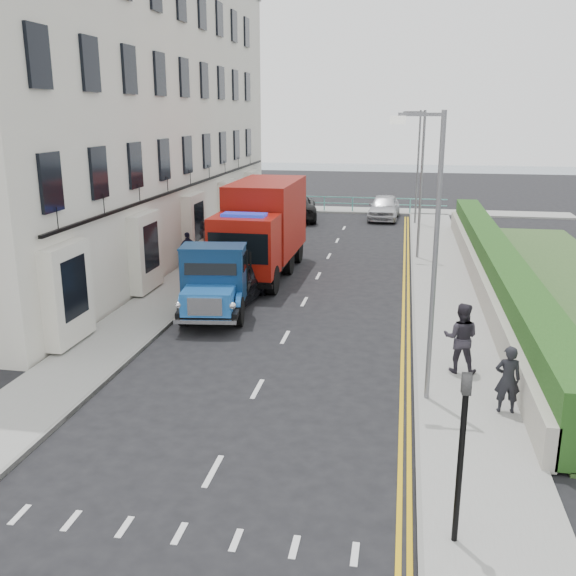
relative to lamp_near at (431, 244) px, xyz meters
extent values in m
plane|color=black|center=(-4.18, 2.00, -4.00)|extent=(120.00, 120.00, 0.00)
cube|color=gray|center=(-9.38, 11.00, -3.94)|extent=(2.40, 38.00, 0.12)
cube|color=gray|center=(1.12, 11.00, -3.94)|extent=(2.60, 38.00, 0.12)
cube|color=gray|center=(-4.18, 31.00, -3.94)|extent=(30.00, 2.50, 0.12)
plane|color=slate|center=(-4.18, 62.00, -4.00)|extent=(120.00, 120.00, 0.00)
cube|color=silver|center=(-13.68, 15.00, 3.00)|extent=(6.00, 30.00, 14.00)
cube|color=black|center=(-10.53, 15.00, -0.40)|extent=(0.12, 28.00, 0.10)
cube|color=#B2AD9E|center=(2.42, 11.00, -3.45)|extent=(0.30, 28.00, 1.00)
cube|color=#194014|center=(3.12, 11.00, -3.05)|extent=(1.20, 28.00, 1.70)
cube|color=#59B2A5|center=(-4.18, 30.20, -2.92)|extent=(13.00, 0.08, 0.06)
cube|color=#59B2A5|center=(-4.18, 30.20, -3.35)|extent=(13.00, 0.06, 0.05)
cylinder|color=slate|center=(0.12, 0.00, -0.50)|extent=(0.12, 0.12, 7.00)
cube|color=slate|center=(-0.38, 0.00, 2.90)|extent=(1.00, 0.08, 0.08)
cube|color=beige|center=(-0.88, 0.00, 2.78)|extent=(0.35, 0.18, 0.18)
cylinder|color=slate|center=(0.12, 16.00, -0.50)|extent=(0.12, 0.12, 7.00)
cube|color=slate|center=(-0.38, 16.00, 2.90)|extent=(1.00, 0.08, 0.08)
cube|color=beige|center=(-0.88, 16.00, 2.78)|extent=(0.35, 0.18, 0.18)
cylinder|color=slate|center=(0.12, 26.00, -0.50)|extent=(0.12, 0.12, 7.00)
cube|color=slate|center=(-0.38, 26.00, 2.90)|extent=(1.00, 0.08, 0.08)
cube|color=beige|center=(-0.88, 26.00, 2.78)|extent=(0.35, 0.18, 0.18)
cylinder|color=black|center=(0.42, -5.50, -2.50)|extent=(0.10, 0.10, 3.00)
imported|color=black|center=(0.42, -5.50, -1.40)|extent=(0.16, 0.20, 1.00)
cylinder|color=black|center=(-7.73, 4.57, -3.49)|extent=(0.40, 1.04, 1.01)
cylinder|color=black|center=(-5.90, 4.81, -3.49)|extent=(0.40, 1.04, 1.01)
cylinder|color=black|center=(-8.12, 7.49, -3.49)|extent=(0.40, 1.04, 1.01)
cylinder|color=black|center=(-6.29, 7.74, -3.49)|extent=(0.40, 1.04, 1.01)
cube|color=black|center=(-7.01, 6.15, -3.34)|extent=(2.65, 5.27, 0.19)
cube|color=blue|center=(-6.75, 4.22, -2.97)|extent=(1.80, 1.57, 0.76)
cube|color=silver|center=(-6.66, 3.52, -2.97)|extent=(1.11, 0.23, 0.58)
cube|color=navy|center=(-6.91, 5.42, -2.37)|extent=(2.25, 1.53, 1.84)
cube|color=black|center=(-7.18, 7.40, -3.10)|extent=(2.58, 3.21, 0.13)
cylinder|color=black|center=(-7.77, 8.82, -3.42)|extent=(0.35, 1.16, 1.16)
cylinder|color=black|center=(-5.56, 8.80, -3.42)|extent=(0.35, 1.16, 1.16)
cylinder|color=black|center=(-7.73, 12.09, -3.42)|extent=(0.35, 1.16, 1.16)
cylinder|color=black|center=(-5.52, 12.07, -3.42)|extent=(0.35, 1.16, 1.16)
cylinder|color=black|center=(-7.71, 14.41, -3.42)|extent=(0.35, 1.16, 1.16)
cylinder|color=black|center=(-5.49, 14.39, -3.42)|extent=(0.35, 1.16, 1.16)
cube|color=black|center=(-6.63, 11.55, -3.21)|extent=(2.52, 7.41, 0.26)
cube|color=maroon|center=(-6.67, 8.81, -2.10)|extent=(2.56, 2.04, 2.32)
cube|color=black|center=(-6.68, 7.84, -1.99)|extent=(2.32, 0.11, 1.16)
cube|color=maroon|center=(-6.62, 12.71, -1.57)|extent=(2.70, 5.52, 3.17)
imported|color=black|center=(-6.78, 7.46, -3.23)|extent=(2.29, 4.65, 1.53)
imported|color=#4C6AA3|center=(-7.78, 14.00, -3.28)|extent=(1.54, 4.37, 1.44)
imported|color=silver|center=(-7.78, 14.15, -3.21)|extent=(2.65, 5.61, 1.58)
imported|color=black|center=(-7.68, 26.76, -3.19)|extent=(3.60, 6.16, 1.61)
imported|color=silver|center=(-1.89, 27.78, -3.19)|extent=(2.14, 4.81, 1.61)
imported|color=black|center=(1.92, -0.45, -3.06)|extent=(0.62, 0.42, 1.64)
imported|color=#2B2730|center=(1.03, 1.84, -2.91)|extent=(1.04, 0.86, 1.94)
imported|color=black|center=(-10.13, 12.12, -3.08)|extent=(0.94, 0.93, 1.60)
imported|color=#3F2F2E|center=(-10.18, 14.76, -3.02)|extent=(1.00, 0.94, 1.72)
camera|label=1|loc=(-0.68, -14.96, 2.99)|focal=40.00mm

